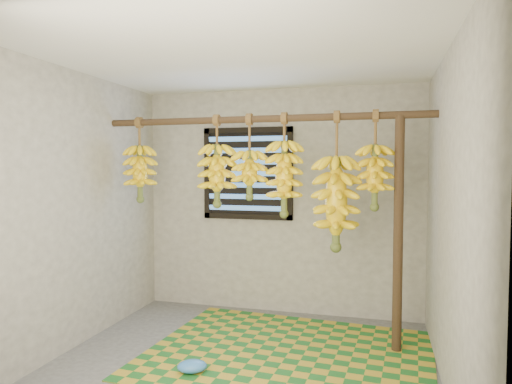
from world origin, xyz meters
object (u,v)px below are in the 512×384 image
(woven_mat, at_px, (288,354))
(banana_bunch_b, at_px, (217,175))
(support_post, at_px, (398,235))
(banana_bunch_e, at_px, (336,203))
(plastic_bag, at_px, (192,366))
(banana_bunch_a, at_px, (140,173))
(banana_bunch_d, at_px, (284,179))
(banana_bunch_f, at_px, (375,177))
(banana_bunch_c, at_px, (249,174))

(woven_mat, xyz_separation_m, banana_bunch_b, (-0.74, 0.31, 1.49))
(support_post, height_order, banana_bunch_e, banana_bunch_e)
(banana_bunch_b, xyz_separation_m, banana_bunch_e, (1.10, 0.00, -0.24))
(plastic_bag, relative_size, banana_bunch_a, 0.28)
(banana_bunch_d, bearing_deg, plastic_bag, -121.66)
(plastic_bag, xyz_separation_m, banana_bunch_f, (1.31, 0.86, 1.43))
(banana_bunch_a, distance_m, banana_bunch_e, 1.91)
(woven_mat, distance_m, banana_bunch_c, 1.59)
(banana_bunch_a, bearing_deg, banana_bunch_f, 0.00)
(banana_bunch_e, relative_size, banana_bunch_f, 1.43)
(woven_mat, distance_m, banana_bunch_d, 1.50)
(woven_mat, bearing_deg, banana_bunch_b, 157.32)
(banana_bunch_a, relative_size, banana_bunch_d, 0.89)
(plastic_bag, bearing_deg, banana_bunch_f, 33.15)
(banana_bunch_c, height_order, banana_bunch_d, same)
(support_post, height_order, banana_bunch_c, banana_bunch_c)
(support_post, relative_size, banana_bunch_a, 2.45)
(banana_bunch_f, bearing_deg, banana_bunch_c, -180.00)
(banana_bunch_c, bearing_deg, banana_bunch_e, 0.00)
(woven_mat, bearing_deg, banana_bunch_e, 40.91)
(banana_bunch_b, relative_size, banana_bunch_f, 1.01)
(plastic_bag, height_order, banana_bunch_c, banana_bunch_c)
(banana_bunch_b, distance_m, banana_bunch_c, 0.31)
(banana_bunch_e, bearing_deg, banana_bunch_a, 180.00)
(plastic_bag, height_order, banana_bunch_d, banana_bunch_d)
(banana_bunch_f, bearing_deg, plastic_bag, -146.85)
(banana_bunch_c, bearing_deg, banana_bunch_a, 180.00)
(woven_mat, height_order, banana_bunch_c, banana_bunch_c)
(support_post, bearing_deg, banana_bunch_a, 180.00)
(banana_bunch_d, distance_m, banana_bunch_e, 0.51)
(support_post, xyz_separation_m, woven_mat, (-0.88, -0.31, -0.99))
(banana_bunch_e, bearing_deg, banana_bunch_c, 180.00)
(banana_bunch_e, bearing_deg, woven_mat, -139.09)
(woven_mat, xyz_separation_m, banana_bunch_c, (-0.43, 0.31, 1.50))
(woven_mat, distance_m, banana_bunch_f, 1.66)
(plastic_bag, xyz_separation_m, banana_bunch_e, (0.99, 0.86, 1.20))
(support_post, height_order, banana_bunch_b, banana_bunch_b)
(banana_bunch_a, xyz_separation_m, banana_bunch_c, (1.11, -0.00, -0.01))
(woven_mat, height_order, banana_bunch_a, banana_bunch_a)
(support_post, distance_m, banana_bunch_a, 2.47)
(banana_bunch_a, bearing_deg, plastic_bag, -43.38)
(woven_mat, xyz_separation_m, plastic_bag, (-0.63, -0.55, 0.05))
(banana_bunch_a, bearing_deg, banana_bunch_e, -0.00)
(support_post, relative_size, plastic_bag, 8.75)
(plastic_bag, relative_size, banana_bunch_b, 0.27)
(woven_mat, bearing_deg, banana_bunch_a, 168.63)
(banana_bunch_f, bearing_deg, banana_bunch_a, 180.00)
(support_post, xyz_separation_m, banana_bunch_d, (-0.98, 0.00, 0.47))
(banana_bunch_c, distance_m, banana_bunch_e, 0.82)
(banana_bunch_d, bearing_deg, woven_mat, -71.39)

